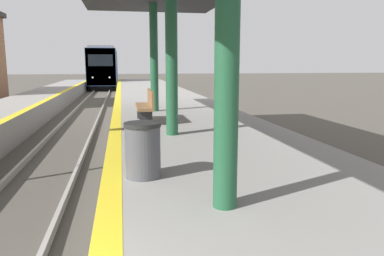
{
  "coord_description": "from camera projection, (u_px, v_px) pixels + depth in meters",
  "views": [
    {
      "loc": [
        1.83,
        -2.11,
        2.6
      ],
      "look_at": [
        5.21,
        15.8,
        -0.52
      ],
      "focal_mm": 35.0,
      "sensor_mm": 36.0,
      "label": 1
    }
  ],
  "objects": [
    {
      "name": "trash_bin",
      "position": [
        143.0,
        150.0,
        5.51
      ],
      "size": [
        0.54,
        0.54,
        0.82
      ],
      "color": "#4C4C51",
      "rests_on": "platform_right"
    },
    {
      "name": "bench",
      "position": [
        146.0,
        105.0,
        10.8
      ],
      "size": [
        0.44,
        1.75,
        0.92
      ],
      "color": "brown",
      "rests_on": "platform_right"
    },
    {
      "name": "train",
      "position": [
        105.0,
        67.0,
        42.98
      ],
      "size": [
        2.8,
        16.87,
        4.34
      ],
      "color": "black",
      "rests_on": "ground"
    }
  ]
}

